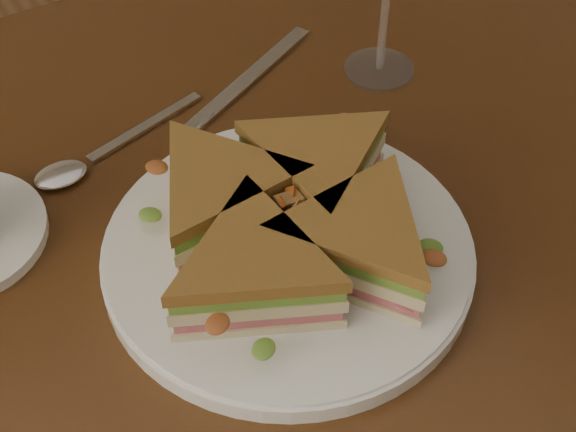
{
  "coord_description": "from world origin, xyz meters",
  "views": [
    {
      "loc": [
        -0.18,
        -0.42,
        1.25
      ],
      "look_at": [
        0.03,
        -0.06,
        0.8
      ],
      "focal_mm": 50.0,
      "sensor_mm": 36.0,
      "label": 1
    }
  ],
  "objects": [
    {
      "name": "plate",
      "position": [
        0.03,
        -0.06,
        0.76
      ],
      "size": [
        0.3,
        0.3,
        0.02
      ],
      "primitive_type": "cylinder",
      "color": "white",
      "rests_on": "table"
    },
    {
      "name": "knife",
      "position": [
        0.1,
        0.15,
        0.75
      ],
      "size": [
        0.2,
        0.1,
        0.0
      ],
      "rotation": [
        0.0,
        0.0,
        0.45
      ],
      "color": "silver",
      "rests_on": "table"
    },
    {
      "name": "sandwich_wedges",
      "position": [
        0.03,
        -0.06,
        0.8
      ],
      "size": [
        0.3,
        0.3,
        0.06
      ],
      "color": "beige",
      "rests_on": "plate"
    },
    {
      "name": "spoon",
      "position": [
        -0.07,
        0.13,
        0.75
      ],
      "size": [
        0.18,
        0.06,
        0.01
      ],
      "rotation": [
        0.0,
        0.0,
        0.26
      ],
      "color": "silver",
      "rests_on": "table"
    },
    {
      "name": "crisps_mound",
      "position": [
        0.03,
        -0.06,
        0.79
      ],
      "size": [
        0.09,
        0.09,
        0.05
      ],
      "primitive_type": null,
      "color": "#B24C16",
      "rests_on": "plate"
    },
    {
      "name": "table",
      "position": [
        0.0,
        0.0,
        0.65
      ],
      "size": [
        1.2,
        0.8,
        0.75
      ],
      "color": "#311A0B",
      "rests_on": "ground"
    }
  ]
}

